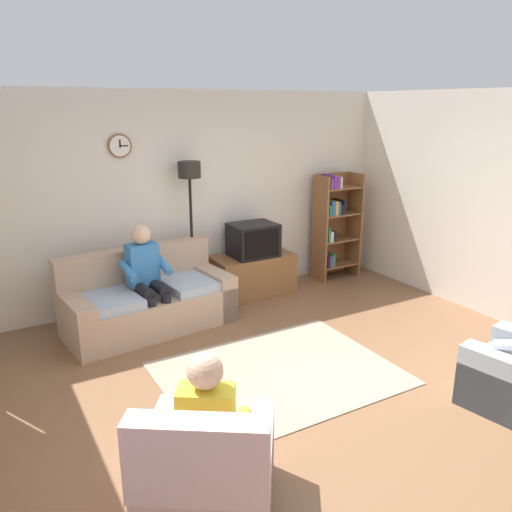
# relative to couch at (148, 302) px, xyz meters

# --- Properties ---
(ground_plane) EXTENTS (12.00, 12.00, 0.00)m
(ground_plane) POSITION_rel_couch_xyz_m (0.94, -1.91, -0.31)
(ground_plane) COLOR brown
(back_wall_assembly) EXTENTS (6.20, 0.17, 2.70)m
(back_wall_assembly) POSITION_rel_couch_xyz_m (0.94, 0.75, 1.04)
(back_wall_assembly) COLOR silver
(back_wall_assembly) RESTS_ON ground_plane
(couch) EXTENTS (1.99, 1.08, 0.90)m
(couch) POSITION_rel_couch_xyz_m (0.00, 0.00, 0.00)
(couch) COLOR tan
(couch) RESTS_ON ground_plane
(tv_stand) EXTENTS (1.10, 0.56, 0.56)m
(tv_stand) POSITION_rel_couch_xyz_m (1.58, 0.34, -0.03)
(tv_stand) COLOR brown
(tv_stand) RESTS_ON ground_plane
(tv) EXTENTS (0.60, 0.49, 0.44)m
(tv) POSITION_rel_couch_xyz_m (1.58, 0.31, 0.47)
(tv) COLOR black
(tv) RESTS_ON tv_stand
(bookshelf) EXTENTS (0.68, 0.36, 1.56)m
(bookshelf) POSITION_rel_couch_xyz_m (3.01, 0.41, 0.52)
(bookshelf) COLOR brown
(bookshelf) RESTS_ON ground_plane
(floor_lamp) EXTENTS (0.28, 0.28, 1.85)m
(floor_lamp) POSITION_rel_couch_xyz_m (0.75, 0.44, 1.14)
(floor_lamp) COLOR black
(floor_lamp) RESTS_ON ground_plane
(armchair_near_window) EXTENTS (1.15, 1.17, 0.90)m
(armchair_near_window) POSITION_rel_couch_xyz_m (-0.59, -2.96, -0.02)
(armchair_near_window) COLOR beige
(armchair_near_window) RESTS_ON ground_plane
(area_rug) EXTENTS (2.20, 1.70, 0.01)m
(area_rug) POSITION_rel_couch_xyz_m (0.74, -1.69, -0.31)
(area_rug) COLOR gray
(area_rug) RESTS_ON ground_plane
(person_on_couch) EXTENTS (0.54, 0.57, 1.24)m
(person_on_couch) POSITION_rel_couch_xyz_m (-0.03, -0.11, 0.39)
(person_on_couch) COLOR #3372B2
(person_on_couch) RESTS_ON ground_plane
(person_in_left_armchair) EXTENTS (0.61, 0.64, 1.12)m
(person_in_left_armchair) POSITION_rel_couch_xyz_m (-0.54, -2.88, 0.29)
(person_in_left_armchair) COLOR yellow
(person_in_left_armchair) RESTS_ON ground_plane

